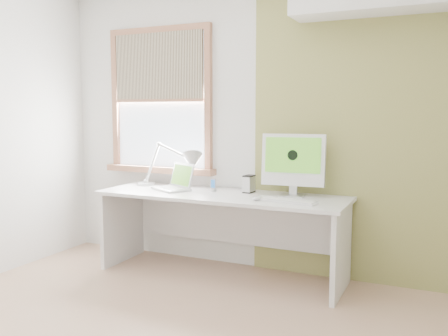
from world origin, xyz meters
The scene contains 11 objects.
room centered at (0.00, 0.00, 1.30)m, with size 4.04×3.54×2.64m.
accent_wall centered at (1.00, 1.74, 1.30)m, with size 2.00×0.02×2.60m, color olive.
window centered at (-1.00, 1.71, 1.54)m, with size 1.20×0.14×1.42m.
desk centered at (-0.18, 1.44, 0.53)m, with size 2.20×0.70×0.73m.
desk_lamp centered at (-0.65, 1.55, 0.95)m, with size 0.76×0.30×0.42m.
laptop centered at (-0.66, 1.43, 0.79)m, with size 0.43×0.40×0.24m.
phone_dock centered at (-0.31, 1.49, 0.76)m, with size 0.07×0.07×0.12m.
external_drive centered at (0.01, 1.55, 0.81)m, with size 0.08×0.13×0.15m.
imac centered at (0.41, 1.55, 1.02)m, with size 0.54×0.19×0.53m.
keyboard centered at (0.46, 1.25, 0.74)m, with size 0.49×0.21×0.02m.
mouse centered at (0.21, 1.23, 0.75)m, with size 0.07×0.11×0.03m, color white.
Camera 1 is at (1.59, -2.41, 1.44)m, focal length 39.14 mm.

